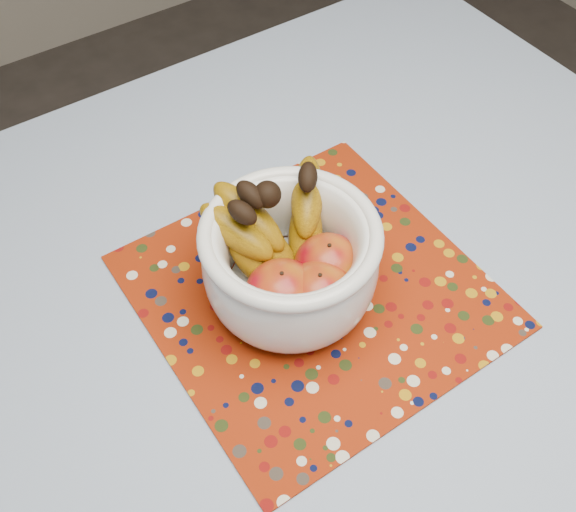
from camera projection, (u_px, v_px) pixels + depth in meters
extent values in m
cube|color=brown|center=(362.00, 366.00, 0.86)|extent=(1.20, 1.20, 0.04)
cylinder|color=brown|center=(388.00, 171.00, 1.61)|extent=(0.06, 0.06, 0.71)
cylinder|color=brown|center=(503.00, 288.00, 1.60)|extent=(0.03, 0.03, 0.38)
cube|color=#6275A4|center=(364.00, 356.00, 0.84)|extent=(1.32, 1.32, 0.01)
cube|color=maroon|center=(313.00, 291.00, 0.90)|extent=(0.42, 0.42, 0.00)
cylinder|color=white|center=(290.00, 292.00, 0.88)|extent=(0.11, 0.11, 0.01)
cylinder|color=white|center=(290.00, 288.00, 0.88)|extent=(0.16, 0.16, 0.01)
torus|color=white|center=(290.00, 234.00, 0.79)|extent=(0.22, 0.22, 0.02)
ellipsoid|color=maroon|center=(282.00, 294.00, 0.81)|extent=(0.09, 0.09, 0.08)
ellipsoid|color=maroon|center=(328.00, 265.00, 0.84)|extent=(0.09, 0.09, 0.08)
ellipsoid|color=maroon|center=(319.00, 295.00, 0.81)|extent=(0.09, 0.09, 0.08)
sphere|color=black|center=(267.00, 194.00, 0.80)|extent=(0.03, 0.03, 0.03)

